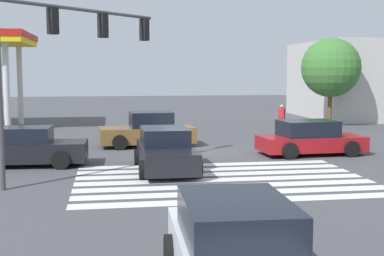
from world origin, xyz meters
TOP-DOWN VIEW (x-y plane):
  - ground_plane at (0.00, 0.00)m, footprint 109.48×109.48m
  - crosswalk_markings at (0.00, -6.33)m, footprint 9.51×6.30m
  - traffic_signal_mast at (-5.04, -5.04)m, footprint 4.95×4.95m
  - car_0 at (4.81, -1.69)m, footprint 4.51×2.38m
  - car_1 at (-1.79, 1.94)m, footprint 4.54×2.34m
  - car_3 at (-6.74, -2.64)m, footprint 4.55×2.12m
  - car_5 at (-1.64, -4.34)m, footprint 2.09×4.55m
  - corner_building at (16.81, 15.64)m, footprint 10.56×10.56m
  - pedestrian at (6.40, 6.85)m, footprint 0.41×0.41m
  - tree_corner_a at (10.51, 9.47)m, footprint 3.79×3.79m

SIDE VIEW (x-z plane):
  - ground_plane at x=0.00m, z-range 0.00..0.00m
  - crosswalk_markings at x=0.00m, z-range 0.00..0.01m
  - car_3 at x=-6.74m, z-range -0.05..1.41m
  - car_0 at x=4.81m, z-range -0.04..1.42m
  - car_5 at x=-1.64m, z-range -0.05..1.45m
  - car_1 at x=-1.79m, z-range -0.08..1.55m
  - pedestrian at x=6.40m, z-range 0.09..1.69m
  - corner_building at x=16.81m, z-range 0.00..5.76m
  - tree_corner_a at x=10.51m, z-range 0.93..6.60m
  - traffic_signal_mast at x=-5.04m, z-range 1.46..7.30m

